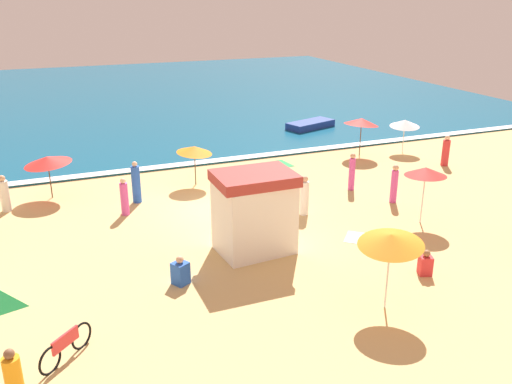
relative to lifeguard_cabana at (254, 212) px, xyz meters
name	(u,v)px	position (x,y,z in m)	size (l,w,h in m)	color
ground_plane	(216,208)	(-0.01, 4.36, -1.47)	(60.00, 60.00, 0.00)	#D8B775
ocean_water	(117,96)	(-0.01, 32.36, -1.42)	(60.00, 44.00, 0.10)	#0F567A
wave_breaker_foam	(179,165)	(-0.01, 10.66, -1.37)	(57.00, 0.70, 0.01)	white
lifeguard_cabana	(254,212)	(0.00, 0.00, 0.00)	(2.69, 2.06, 2.89)	white
beach_umbrella_2	(47,160)	(-6.40, 8.28, 0.26)	(2.40, 2.38, 2.00)	#4C3823
beach_umbrella_3	(405,123)	(12.58, 8.60, 0.20)	(2.28, 2.29, 1.93)	silver
beach_umbrella_4	(391,240)	(2.13, -4.87, 0.69)	(2.61, 2.60, 2.44)	silver
beach_umbrella_5	(194,150)	(0.03, 7.58, 0.24)	(2.36, 2.36, 1.97)	#4C3823
beach_umbrella_6	(362,121)	(9.89, 8.87, 0.47)	(2.43, 2.41, 2.22)	#4C3823
beach_umbrella_8	(426,172)	(7.04, -0.16, 0.65)	(1.81, 1.83, 2.33)	silver
parked_bicycle	(66,346)	(-6.59, -3.90, -1.09)	(1.36, 1.30, 0.76)	black
beachgoer_0	(304,196)	(3.13, 2.33, -0.69)	(0.51, 0.51, 1.67)	white
beachgoer_2	(446,151)	(13.05, 5.59, -0.71)	(0.47, 0.47, 1.64)	red
beachgoer_5	(136,183)	(-2.98, 6.30, -0.61)	(0.48, 0.48, 1.85)	blue
beachgoer_6	(394,184)	(7.35, 2.12, -0.64)	(0.38, 0.38, 1.71)	#D84CA5
beachgoer_7	(180,272)	(-3.01, -1.30, -1.07)	(0.61, 0.61, 0.95)	blue
beachgoer_8	(425,264)	(4.48, -3.67, -1.10)	(0.51, 0.51, 0.86)	red
beachgoer_9	(15,384)	(-7.70, -5.44, -0.72)	(0.43, 0.43, 1.63)	orange
beachgoer_10	(5,195)	(-8.23, 7.32, -0.75)	(0.50, 0.50, 1.57)	white
beachgoer_11	(352,172)	(6.50, 4.19, -0.61)	(0.38, 0.38, 1.75)	#D84CA5
beachgoer_12	(124,198)	(-3.69, 5.06, -0.73)	(0.36, 0.36, 1.58)	#D84CA5
beach_towel_0	(283,164)	(5.28, 9.05, -1.47)	(0.76, 1.44, 0.01)	green
beach_towel_1	(358,238)	(3.95, -0.49, -1.47)	(1.35, 1.37, 0.01)	white
beach_towel_3	(260,218)	(1.31, 2.62, -1.47)	(1.11, 1.27, 0.01)	black
small_boat_0	(310,125)	(10.20, 15.42, -1.15)	(3.58, 2.35, 0.45)	navy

